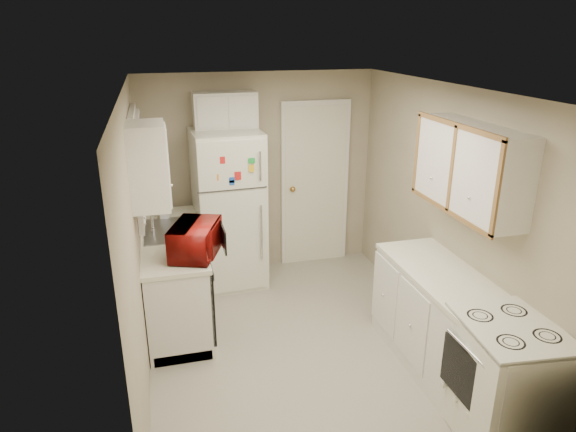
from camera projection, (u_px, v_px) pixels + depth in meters
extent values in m
plane|color=#B7B2A1|center=(301.00, 346.00, 4.89)|extent=(3.80, 3.80, 0.00)
plane|color=white|center=(304.00, 89.00, 4.07)|extent=(3.80, 3.80, 0.00)
plane|color=tan|center=(136.00, 246.00, 4.15)|extent=(3.80, 3.80, 0.00)
plane|color=tan|center=(446.00, 216.00, 4.81)|extent=(3.80, 3.80, 0.00)
plane|color=tan|center=(259.00, 174.00, 6.21)|extent=(2.80, 2.80, 0.00)
plane|color=tan|center=(400.00, 356.00, 2.75)|extent=(2.80, 2.80, 0.00)
cube|color=silver|center=(175.00, 276.00, 5.29)|extent=(0.60, 1.80, 0.90)
cube|color=black|center=(210.00, 297.00, 4.80)|extent=(0.03, 0.58, 0.72)
cube|color=gray|center=(172.00, 234.00, 5.29)|extent=(0.54, 0.74, 0.16)
imported|color=maroon|center=(196.00, 240.00, 4.64)|extent=(0.62, 0.48, 0.37)
imported|color=silver|center=(164.00, 210.00, 5.57)|extent=(0.11, 0.11, 0.19)
cube|color=silver|center=(138.00, 166.00, 4.97)|extent=(0.10, 0.98, 1.08)
cube|color=silver|center=(148.00, 166.00, 4.18)|extent=(0.30, 0.45, 0.70)
cube|color=silver|center=(229.00, 209.00, 5.88)|extent=(0.78, 0.76, 1.81)
cube|color=silver|center=(225.00, 110.00, 5.70)|extent=(0.70, 0.30, 0.40)
cube|color=silver|center=(315.00, 185.00, 6.40)|extent=(0.86, 0.06, 2.08)
cube|color=silver|center=(455.00, 335.00, 4.27)|extent=(0.60, 2.00, 0.90)
cube|color=silver|center=(503.00, 380.00, 3.69)|extent=(0.70, 0.83, 0.94)
cube|color=silver|center=(470.00, 168.00, 4.11)|extent=(0.30, 1.20, 0.70)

